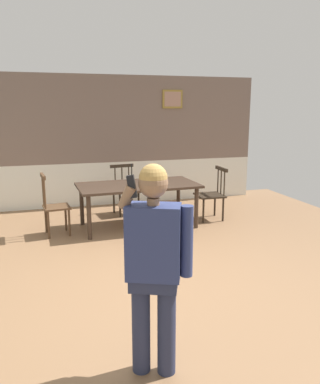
# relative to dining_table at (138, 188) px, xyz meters

# --- Properties ---
(ground_plane) EXTENTS (8.36, 8.36, 0.00)m
(ground_plane) POSITION_rel_dining_table_xyz_m (-0.31, -2.04, -0.67)
(ground_plane) COLOR #846042
(room_back_partition) EXTENTS (6.67, 0.17, 2.67)m
(room_back_partition) POSITION_rel_dining_table_xyz_m (-0.31, 1.76, 0.62)
(room_back_partition) COLOR #756056
(room_back_partition) RESTS_ON ground_plane
(dining_table) EXTENTS (2.06, 1.11, 0.74)m
(dining_table) POSITION_rel_dining_table_xyz_m (0.00, 0.00, 0.00)
(dining_table) COLOR #38281E
(dining_table) RESTS_ON ground_plane
(chair_near_window) EXTENTS (0.53, 0.53, 0.94)m
(chair_near_window) POSITION_rel_dining_table_xyz_m (-0.04, 0.90, -0.19)
(chair_near_window) COLOR #2D2319
(chair_near_window) RESTS_ON ground_plane
(chair_by_doorway) EXTENTS (0.45, 0.45, 1.00)m
(chair_by_doorway) POSITION_rel_dining_table_xyz_m (-1.39, -0.06, -0.19)
(chair_by_doorway) COLOR #513823
(chair_by_doorway) RESTS_ON ground_plane
(chair_at_table_head) EXTENTS (0.49, 0.49, 0.96)m
(chair_at_table_head) POSITION_rel_dining_table_xyz_m (1.39, 0.06, -0.20)
(chair_at_table_head) COLOR #2D2319
(chair_at_table_head) RESTS_ON ground_plane
(person_figure) EXTENTS (0.52, 0.35, 1.63)m
(person_figure) POSITION_rel_dining_table_xyz_m (-0.75, -3.70, 0.26)
(person_figure) COLOR #282E49
(person_figure) RESTS_ON ground_plane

